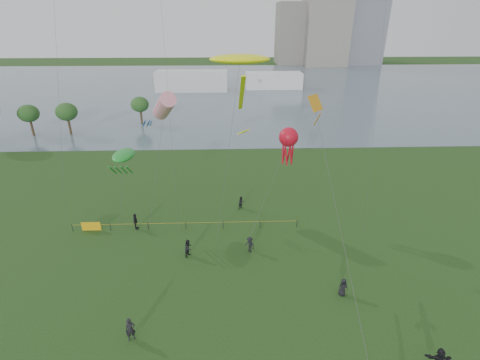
{
  "coord_description": "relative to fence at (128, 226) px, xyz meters",
  "views": [
    {
      "loc": [
        -0.97,
        -16.95,
        20.51
      ],
      "look_at": [
        0.0,
        10.0,
        8.0
      ],
      "focal_mm": 26.0,
      "sensor_mm": 36.0,
      "label": 1
    }
  ],
  "objects": [
    {
      "name": "spectator_c",
      "position": [
        0.78,
        0.19,
        0.37
      ],
      "size": [
        0.65,
        1.15,
        1.85
      ],
      "primitive_type": "imported",
      "rotation": [
        0.0,
        0.0,
        1.77
      ],
      "color": "black",
      "rests_on": "ground_plane"
    },
    {
      "name": "spectator_b",
      "position": [
        12.73,
        -4.24,
        0.26
      ],
      "size": [
        1.17,
        1.16,
        1.62
      ],
      "primitive_type": "imported",
      "rotation": [
        0.0,
        0.0,
        -0.77
      ],
      "color": "black",
      "rests_on": "ground_plane"
    },
    {
      "name": "spectator_g",
      "position": [
        12.25,
        4.19,
        0.24
      ],
      "size": [
        0.98,
        0.96,
        1.59
      ],
      "primitive_type": "imported",
      "rotation": [
        0.0,
        0.0,
        0.69
      ],
      "color": "black",
      "rests_on": "ground_plane"
    },
    {
      "name": "kite_windsock",
      "position": [
        3.82,
        6.46,
        11.25
      ],
      "size": [
        4.23,
        9.1,
        13.72
      ],
      "rotation": [
        0.0,
        0.0,
        0.36
      ],
      "color": "#3F3F42"
    },
    {
      "name": "spectator_e",
      "position": [
        23.97,
        -17.17,
        0.33
      ],
      "size": [
        1.7,
        0.76,
        1.77
      ],
      "primitive_type": "imported",
      "rotation": [
        0.0,
        0.0,
        2.99
      ],
      "color": "black",
      "rests_on": "ground_plane"
    },
    {
      "name": "kite_delta",
      "position": [
        17.33,
        -7.62,
        13.42
      ],
      "size": [
        2.55,
        14.38,
        15.51
      ],
      "rotation": [
        0.0,
        0.0,
        0.21
      ],
      "color": "#3F3F42"
    },
    {
      "name": "kite_octopus",
      "position": [
        16.98,
        1.92,
        8.93
      ],
      "size": [
        5.63,
        6.49,
        10.58
      ],
      "rotation": [
        0.0,
        0.0,
        -0.31
      ],
      "color": "#3F3F42"
    },
    {
      "name": "ground_plane",
      "position": [
        11.76,
        -14.93,
        -0.55
      ],
      "size": [
        400.0,
        400.0,
        0.0
      ],
      "primitive_type": "plane",
      "color": "black"
    },
    {
      "name": "kite_creature",
      "position": [
        -0.03,
        2.11,
        7.16
      ],
      "size": [
        2.35,
        4.44,
        8.13
      ],
      "rotation": [
        0.0,
        0.0,
        0.34
      ],
      "color": "#3F3F42"
    },
    {
      "name": "pavilion_right",
      "position": [
        25.76,
        83.07,
        1.95
      ],
      "size": [
        18.0,
        7.0,
        5.0
      ],
      "primitive_type": "cube",
      "color": "white",
      "rests_on": "ground_plane"
    },
    {
      "name": "building_low",
      "position": [
        43.76,
        153.07,
        13.45
      ],
      "size": [
        16.0,
        18.0,
        28.0
      ],
      "primitive_type": "cube",
      "color": "slate",
      "rests_on": "ground_plane"
    },
    {
      "name": "trees",
      "position": [
        -24.9,
        33.02,
        4.68
      ],
      "size": [
        28.71,
        17.08,
        8.48
      ],
      "color": "#3D2E1B",
      "rests_on": "ground_plane"
    },
    {
      "name": "pavilion_left",
      "position": [
        -0.24,
        80.07,
        2.45
      ],
      "size": [
        22.0,
        8.0,
        6.0
      ],
      "primitive_type": "cube",
      "color": "silver",
      "rests_on": "ground_plane"
    },
    {
      "name": "spectator_f",
      "position": [
        3.8,
        -14.12,
        0.37
      ],
      "size": [
        0.8,
        0.68,
        1.86
      ],
      "primitive_type": "imported",
      "rotation": [
        0.0,
        0.0,
        0.41
      ],
      "color": "black",
      "rests_on": "ground_plane"
    },
    {
      "name": "building_mid",
      "position": [
        57.76,
        147.07,
        18.45
      ],
      "size": [
        20.0,
        20.0,
        38.0
      ],
      "primitive_type": "cube",
      "color": "gray",
      "rests_on": "ground_plane"
    },
    {
      "name": "spectator_d",
      "position": [
        19.93,
        -10.35,
        0.24
      ],
      "size": [
        0.83,
        0.59,
        1.59
      ],
      "primitive_type": "imported",
      "rotation": [
        0.0,
        0.0,
        0.11
      ],
      "color": "black",
      "rests_on": "ground_plane"
    },
    {
      "name": "lake",
      "position": [
        11.76,
        85.07,
        -0.53
      ],
      "size": [
        400.0,
        120.0,
        0.08
      ],
      "primitive_type": "cube",
      "color": "slate",
      "rests_on": "ground_plane"
    },
    {
      "name": "fence",
      "position": [
        0.0,
        0.0,
        0.0
      ],
      "size": [
        24.07,
        0.07,
        1.05
      ],
      "color": "black",
      "rests_on": "ground_plane"
    },
    {
      "name": "spectator_a",
      "position": [
        6.9,
        -4.68,
        0.33
      ],
      "size": [
        0.99,
        1.07,
        1.78
      ],
      "primitive_type": "imported",
      "rotation": [
        0.0,
        0.0,
        1.11
      ],
      "color": "black",
      "rests_on": "ground_plane"
    },
    {
      "name": "kite_stingray",
      "position": [
        11.99,
        1.67,
        16.56
      ],
      "size": [
        5.65,
        10.24,
        17.62
      ],
      "rotation": [
        0.0,
        0.0,
        0.07
      ],
      "color": "#3F3F42"
    }
  ]
}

